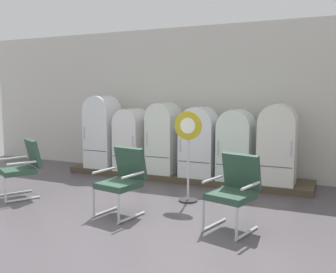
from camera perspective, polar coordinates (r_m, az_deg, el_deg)
The scene contains 13 objects.
ground at distance 5.55m, azimuth -9.63°, elevation -13.11°, with size 12.00×10.00×0.05m, color #4C474C.
back_wall at distance 8.51m, azimuth 3.98°, elevation 5.45°, with size 11.76×0.12×3.29m.
display_plinth at distance 8.12m, azimuth 2.34°, elevation -5.99°, with size 5.30×0.95×0.13m, color #483C2C.
refrigerator_0 at distance 8.77m, azimuth -9.99°, elevation 1.08°, with size 0.66×0.65×1.65m.
refrigerator_1 at distance 8.43m, azimuth -5.59°, elevation -0.13°, with size 0.59×0.72×1.37m.
refrigerator_2 at distance 8.05m, azimuth -0.64°, elevation 0.14°, with size 0.59×0.72×1.50m.
refrigerator_3 at distance 7.70m, azimuth 4.71°, elevation -0.55°, with size 0.71×0.61×1.43m.
refrigerator_4 at distance 7.53m, azimuth 10.30°, elevation -0.95°, with size 0.65×0.70×1.39m.
refrigerator_5 at distance 7.34m, azimuth 16.32°, elevation -0.79°, with size 0.68×0.63×1.51m.
armchair_left at distance 7.13m, azimuth -21.15°, elevation -4.08°, with size 0.81×0.84×1.02m.
armchair_right at distance 5.19m, azimuth 10.08°, elevation -7.68°, with size 0.72×0.78×1.02m.
armchair_center at distance 5.74m, azimuth -6.90°, elevation -6.21°, with size 0.69×0.75×1.02m.
sign_stand at distance 6.32m, azimuth 3.06°, elevation -3.00°, with size 0.48×0.32×1.54m.
Camera 1 is at (2.92, -4.33, 1.85)m, focal length 40.07 mm.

